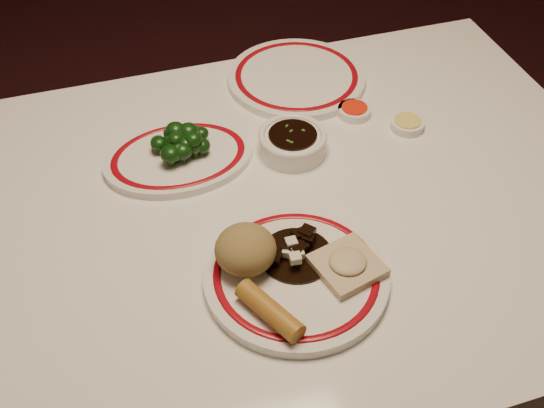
{
  "coord_description": "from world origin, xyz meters",
  "views": [
    {
      "loc": [
        -0.28,
        -0.78,
        1.55
      ],
      "look_at": [
        -0.04,
        -0.05,
        0.8
      ],
      "focal_mm": 45.0,
      "sensor_mm": 36.0,
      "label": 1
    }
  ],
  "objects_px": {
    "dining_table": "(287,237)",
    "soy_bowl": "(293,143)",
    "rice_mound": "(246,249)",
    "broccoli_pile": "(181,143)",
    "stirfry_heap": "(295,250)",
    "spring_roll": "(270,311)",
    "fried_wonton": "(347,264)",
    "broccoli_plate": "(179,157)",
    "main_plate": "(296,276)"
  },
  "relations": [
    {
      "from": "dining_table",
      "to": "soy_bowl",
      "type": "bearing_deg",
      "value": 67.99
    },
    {
      "from": "rice_mound",
      "to": "broccoli_pile",
      "type": "relative_size",
      "value": 0.86
    },
    {
      "from": "dining_table",
      "to": "broccoli_pile",
      "type": "relative_size",
      "value": 11.18
    },
    {
      "from": "dining_table",
      "to": "soy_bowl",
      "type": "height_order",
      "value": "soy_bowl"
    },
    {
      "from": "stirfry_heap",
      "to": "spring_roll",
      "type": "bearing_deg",
      "value": -125.77
    },
    {
      "from": "fried_wonton",
      "to": "soy_bowl",
      "type": "relative_size",
      "value": 0.91
    },
    {
      "from": "stirfry_heap",
      "to": "soy_bowl",
      "type": "bearing_deg",
      "value": 71.99
    },
    {
      "from": "broccoli_plate",
      "to": "soy_bowl",
      "type": "xyz_separation_m",
      "value": [
        0.2,
        -0.04,
        0.01
      ]
    },
    {
      "from": "dining_table",
      "to": "rice_mound",
      "type": "distance_m",
      "value": 0.22
    },
    {
      "from": "fried_wonton",
      "to": "broccoli_pile",
      "type": "xyz_separation_m",
      "value": [
        -0.18,
        0.34,
        0.01
      ]
    },
    {
      "from": "stirfry_heap",
      "to": "broccoli_plate",
      "type": "relative_size",
      "value": 0.41
    },
    {
      "from": "dining_table",
      "to": "fried_wonton",
      "type": "relative_size",
      "value": 10.81
    },
    {
      "from": "broccoli_plate",
      "to": "broccoli_pile",
      "type": "distance_m",
      "value": 0.03
    },
    {
      "from": "main_plate",
      "to": "rice_mound",
      "type": "relative_size",
      "value": 3.04
    },
    {
      "from": "dining_table",
      "to": "main_plate",
      "type": "relative_size",
      "value": 4.25
    },
    {
      "from": "spring_roll",
      "to": "stirfry_heap",
      "type": "distance_m",
      "value": 0.12
    },
    {
      "from": "dining_table",
      "to": "fried_wonton",
      "type": "bearing_deg",
      "value": -80.46
    },
    {
      "from": "rice_mound",
      "to": "stirfry_heap",
      "type": "distance_m",
      "value": 0.08
    },
    {
      "from": "rice_mound",
      "to": "spring_roll",
      "type": "bearing_deg",
      "value": -87.5
    },
    {
      "from": "fried_wonton",
      "to": "broccoli_pile",
      "type": "height_order",
      "value": "broccoli_pile"
    },
    {
      "from": "soy_bowl",
      "to": "dining_table",
      "type": "bearing_deg",
      "value": -112.01
    },
    {
      "from": "main_plate",
      "to": "soy_bowl",
      "type": "height_order",
      "value": "soy_bowl"
    },
    {
      "from": "fried_wonton",
      "to": "soy_bowl",
      "type": "distance_m",
      "value": 0.3
    },
    {
      "from": "spring_roll",
      "to": "broccoli_pile",
      "type": "xyz_separation_m",
      "value": [
        -0.04,
        0.39,
        0.01
      ]
    },
    {
      "from": "rice_mound",
      "to": "spring_roll",
      "type": "xyz_separation_m",
      "value": [
        0.0,
        -0.1,
        -0.02
      ]
    },
    {
      "from": "main_plate",
      "to": "spring_roll",
      "type": "distance_m",
      "value": 0.09
    },
    {
      "from": "stirfry_heap",
      "to": "soy_bowl",
      "type": "height_order",
      "value": "stirfry_heap"
    },
    {
      "from": "main_plate",
      "to": "soy_bowl",
      "type": "xyz_separation_m",
      "value": [
        0.09,
        0.29,
        0.01
      ]
    },
    {
      "from": "main_plate",
      "to": "broccoli_plate",
      "type": "bearing_deg",
      "value": 108.87
    },
    {
      "from": "dining_table",
      "to": "broccoli_plate",
      "type": "bearing_deg",
      "value": 134.83
    },
    {
      "from": "stirfry_heap",
      "to": "broccoli_plate",
      "type": "distance_m",
      "value": 0.31
    },
    {
      "from": "main_plate",
      "to": "rice_mound",
      "type": "bearing_deg",
      "value": 149.52
    },
    {
      "from": "rice_mound",
      "to": "fried_wonton",
      "type": "height_order",
      "value": "rice_mound"
    },
    {
      "from": "dining_table",
      "to": "stirfry_heap",
      "type": "bearing_deg",
      "value": -104.25
    },
    {
      "from": "broccoli_plate",
      "to": "main_plate",
      "type": "bearing_deg",
      "value": -71.13
    },
    {
      "from": "fried_wonton",
      "to": "broccoli_plate",
      "type": "distance_m",
      "value": 0.39
    },
    {
      "from": "broccoli_plate",
      "to": "spring_roll",
      "type": "bearing_deg",
      "value": -82.9
    },
    {
      "from": "spring_roll",
      "to": "dining_table",
      "type": "bearing_deg",
      "value": 39.36
    },
    {
      "from": "soy_bowl",
      "to": "rice_mound",
      "type": "bearing_deg",
      "value": -122.69
    },
    {
      "from": "rice_mound",
      "to": "broccoli_plate",
      "type": "xyz_separation_m",
      "value": [
        -0.04,
        0.28,
        -0.04
      ]
    },
    {
      "from": "main_plate",
      "to": "broccoli_pile",
      "type": "bearing_deg",
      "value": 107.84
    },
    {
      "from": "dining_table",
      "to": "rice_mound",
      "type": "relative_size",
      "value": 12.93
    },
    {
      "from": "main_plate",
      "to": "rice_mound",
      "type": "distance_m",
      "value": 0.09
    },
    {
      "from": "rice_mound",
      "to": "soy_bowl",
      "type": "relative_size",
      "value": 0.76
    },
    {
      "from": "dining_table",
      "to": "soy_bowl",
      "type": "xyz_separation_m",
      "value": [
        0.05,
        0.12,
        0.11
      ]
    },
    {
      "from": "dining_table",
      "to": "fried_wonton",
      "type": "distance_m",
      "value": 0.22
    },
    {
      "from": "main_plate",
      "to": "fried_wonton",
      "type": "height_order",
      "value": "fried_wonton"
    },
    {
      "from": "rice_mound",
      "to": "broccoli_pile",
      "type": "distance_m",
      "value": 0.29
    },
    {
      "from": "dining_table",
      "to": "stirfry_heap",
      "type": "relative_size",
      "value": 10.64
    },
    {
      "from": "soy_bowl",
      "to": "broccoli_pile",
      "type": "bearing_deg",
      "value": 169.31
    }
  ]
}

